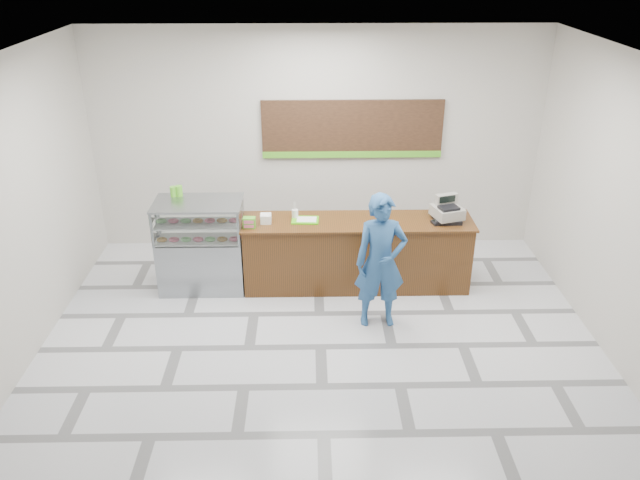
{
  "coord_description": "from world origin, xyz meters",
  "views": [
    {
      "loc": [
        -0.14,
        -6.42,
        4.61
      ],
      "look_at": [
        0.01,
        0.9,
        1.05
      ],
      "focal_mm": 35.0,
      "sensor_mm": 36.0,
      "label": 1
    }
  ],
  "objects_px": {
    "serving_tray": "(305,220)",
    "sales_counter": "(357,253)",
    "cash_register": "(447,211)",
    "customer": "(381,262)",
    "display_case": "(201,245)"
  },
  "relations": [
    {
      "from": "display_case",
      "to": "serving_tray",
      "type": "bearing_deg",
      "value": 0.63
    },
    {
      "from": "serving_tray",
      "to": "customer",
      "type": "bearing_deg",
      "value": -43.46
    },
    {
      "from": "serving_tray",
      "to": "sales_counter",
      "type": "bearing_deg",
      "value": 1.7
    },
    {
      "from": "cash_register",
      "to": "display_case",
      "type": "bearing_deg",
      "value": 162.75
    },
    {
      "from": "sales_counter",
      "to": "serving_tray",
      "type": "bearing_deg",
      "value": 178.75
    },
    {
      "from": "serving_tray",
      "to": "customer",
      "type": "relative_size",
      "value": 0.22
    },
    {
      "from": "sales_counter",
      "to": "customer",
      "type": "bearing_deg",
      "value": -77.26
    },
    {
      "from": "cash_register",
      "to": "serving_tray",
      "type": "bearing_deg",
      "value": 162.24
    },
    {
      "from": "display_case",
      "to": "customer",
      "type": "height_order",
      "value": "customer"
    },
    {
      "from": "serving_tray",
      "to": "customer",
      "type": "height_order",
      "value": "customer"
    },
    {
      "from": "serving_tray",
      "to": "display_case",
      "type": "bearing_deg",
      "value": -176.42
    },
    {
      "from": "display_case",
      "to": "cash_register",
      "type": "height_order",
      "value": "cash_register"
    },
    {
      "from": "sales_counter",
      "to": "cash_register",
      "type": "bearing_deg",
      "value": -0.16
    },
    {
      "from": "display_case",
      "to": "sales_counter",
      "type": "bearing_deg",
      "value": 0.01
    },
    {
      "from": "sales_counter",
      "to": "cash_register",
      "type": "height_order",
      "value": "cash_register"
    }
  ]
}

